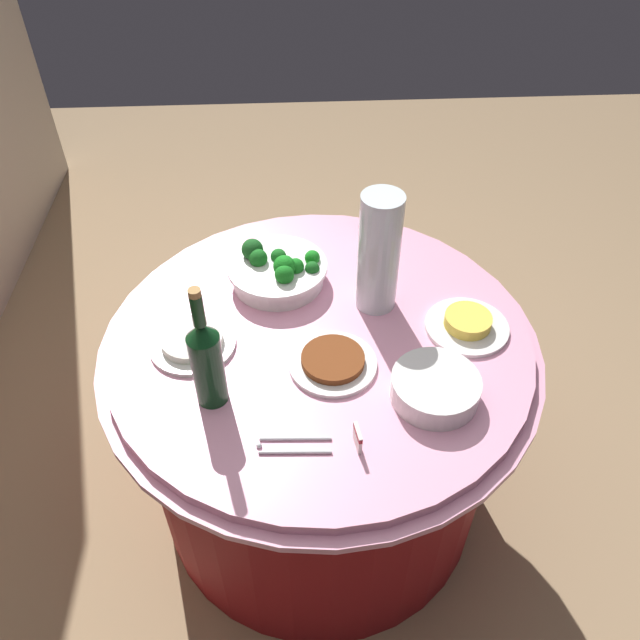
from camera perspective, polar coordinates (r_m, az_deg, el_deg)
ground_plane at (r=2.24m, az=0.00°, el=-14.81°), size 6.00×6.00×0.00m
buffet_table at (r=1.93m, az=0.00°, el=-8.95°), size 1.16×1.16×0.74m
broccoli_bowl at (r=1.79m, az=-3.80°, el=4.45°), size 0.28×0.28×0.11m
plate_stack at (r=1.52m, az=10.28°, el=-6.00°), size 0.21×0.21×0.06m
wine_bottle at (r=1.44m, az=-10.13°, el=-3.57°), size 0.07×0.07×0.34m
decorative_fruit_vase at (r=1.66m, az=5.25°, el=5.53°), size 0.11×0.11×0.34m
serving_tongs at (r=1.43m, az=-2.52°, el=-11.18°), size 0.05×0.17×0.01m
food_plate_fried_egg at (r=1.71m, az=13.03°, el=-0.26°), size 0.22×0.22×0.04m
food_plate_rice at (r=1.65m, az=-11.37°, el=-1.90°), size 0.22×0.22×0.03m
food_plate_stir_fry at (r=1.57m, az=1.16°, el=-3.75°), size 0.22×0.22×0.03m
label_placard_front at (r=1.41m, az=3.39°, el=-10.43°), size 0.05×0.02×0.05m
label_placard_mid at (r=1.95m, az=3.84°, el=7.70°), size 0.05×0.02×0.05m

